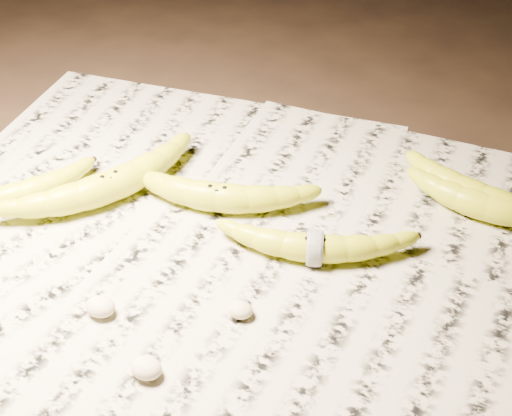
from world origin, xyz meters
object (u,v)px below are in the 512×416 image
at_px(banana_left_a, 110,184).
at_px(banana_taped, 315,246).
at_px(banana_left_b, 22,191).
at_px(banana_upper_a, 483,197).
at_px(banana_upper_b, 488,204).
at_px(banana_center, 218,195).

xyz_separation_m(banana_left_a, banana_taped, (0.27, -0.01, -0.00)).
bearing_deg(banana_taped, banana_left_a, 162.03).
relative_size(banana_left_b, banana_upper_a, 0.83).
xyz_separation_m(banana_left_a, banana_upper_a, (0.43, 0.15, -0.00)).
xyz_separation_m(banana_left_b, banana_upper_b, (0.53, 0.18, 0.00)).
height_order(banana_center, banana_upper_b, same).
bearing_deg(banana_upper_b, banana_center, -156.90).
height_order(banana_taped, banana_upper_b, banana_upper_b).
relative_size(banana_taped, banana_upper_b, 1.11).
relative_size(banana_center, banana_taped, 1.02).
bearing_deg(banana_left_a, banana_taped, -60.02).
distance_m(banana_upper_a, banana_upper_b, 0.01).
bearing_deg(banana_center, banana_left_a, -178.66).
height_order(banana_upper_a, banana_upper_b, banana_upper_a).
xyz_separation_m(banana_left_b, banana_center, (0.23, 0.08, 0.00)).
xyz_separation_m(banana_left_a, banana_left_b, (-0.10, -0.05, -0.00)).
bearing_deg(banana_taped, banana_center, 147.30).
relative_size(banana_left_a, banana_upper_a, 1.17).
xyz_separation_m(banana_center, banana_upper_a, (0.30, 0.11, 0.00)).
distance_m(banana_left_a, banana_left_b, 0.11).
bearing_deg(banana_left_b, banana_taped, -43.93).
relative_size(banana_left_b, banana_center, 0.81).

